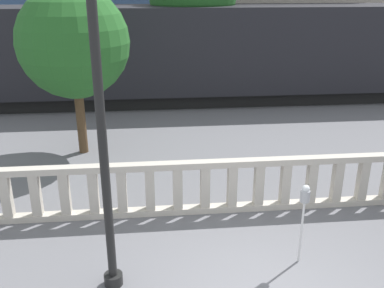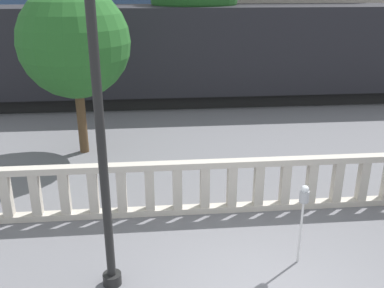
{
  "view_description": "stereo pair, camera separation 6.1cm",
  "coord_description": "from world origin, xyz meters",
  "px_view_note": "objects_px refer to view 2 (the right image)",
  "views": [
    {
      "loc": [
        -1.73,
        -5.37,
        4.84
      ],
      "look_at": [
        -0.79,
        3.99,
        1.25
      ],
      "focal_mm": 40.0,
      "sensor_mm": 36.0,
      "label": 1
    },
    {
      "loc": [
        -1.67,
        -5.38,
        4.84
      ],
      "look_at": [
        -0.79,
        3.99,
        1.25
      ],
      "focal_mm": 40.0,
      "sensor_mm": 36.0,
      "label": 2
    }
  ],
  "objects_px": {
    "train_near": "(188,53)",
    "train_far": "(170,18)",
    "parking_meter": "(304,201)",
    "tree_right": "(74,43)",
    "lamppost": "(98,106)"
  },
  "relations": [
    {
      "from": "parking_meter",
      "to": "tree_right",
      "type": "distance_m",
      "value": 7.82
    },
    {
      "from": "train_near",
      "to": "train_far",
      "type": "distance_m",
      "value": 18.93
    },
    {
      "from": "train_near",
      "to": "train_far",
      "type": "xyz_separation_m",
      "value": [
        0.09,
        18.93,
        -0.08
      ]
    },
    {
      "from": "lamppost",
      "to": "train_near",
      "type": "distance_m",
      "value": 12.1
    },
    {
      "from": "lamppost",
      "to": "parking_meter",
      "type": "relative_size",
      "value": 3.89
    },
    {
      "from": "lamppost",
      "to": "tree_right",
      "type": "relative_size",
      "value": 1.26
    },
    {
      "from": "train_far",
      "to": "tree_right",
      "type": "height_order",
      "value": "tree_right"
    },
    {
      "from": "train_near",
      "to": "tree_right",
      "type": "distance_m",
      "value": 6.78
    },
    {
      "from": "train_near",
      "to": "tree_right",
      "type": "height_order",
      "value": "tree_right"
    },
    {
      "from": "tree_right",
      "to": "train_far",
      "type": "bearing_deg",
      "value": 81.36
    },
    {
      "from": "lamppost",
      "to": "train_far",
      "type": "xyz_separation_m",
      "value": [
        2.4,
        30.76,
        -1.18
      ]
    },
    {
      "from": "parking_meter",
      "to": "train_near",
      "type": "xyz_separation_m",
      "value": [
        -1.04,
        11.53,
        0.8
      ]
    },
    {
      "from": "parking_meter",
      "to": "tree_right",
      "type": "xyz_separation_m",
      "value": [
        -4.68,
        5.94,
        2.0
      ]
    },
    {
      "from": "tree_right",
      "to": "lamppost",
      "type": "bearing_deg",
      "value": -77.99
    },
    {
      "from": "train_near",
      "to": "lamppost",
      "type": "bearing_deg",
      "value": -101.06
    }
  ]
}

